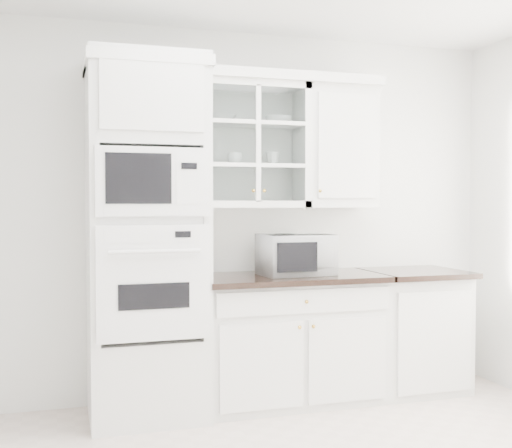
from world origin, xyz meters
name	(u,v)px	position (x,y,z in m)	size (l,w,h in m)	color
room_shell	(306,141)	(0.00, 0.43, 1.78)	(4.00, 3.50, 2.70)	white
oven_column	(147,238)	(-0.75, 1.42, 1.20)	(0.76, 0.68, 2.40)	silver
base_cabinet_run	(290,337)	(0.28, 1.45, 0.46)	(1.32, 0.67, 0.92)	silver
extra_base_cabinet	(412,329)	(1.28, 1.45, 0.46)	(0.72, 0.67, 0.92)	silver
upper_cabinet_glass	(251,145)	(0.03, 1.58, 1.85)	(0.80, 0.33, 0.90)	silver
upper_cabinet_solid	(337,148)	(0.71, 1.58, 1.85)	(0.55, 0.33, 0.90)	silver
crown_molding	(238,76)	(-0.07, 1.56, 2.33)	(2.14, 0.38, 0.07)	white
countertop_microwave	(295,254)	(0.31, 1.42, 1.07)	(0.50, 0.42, 0.29)	white
bowl_a	(222,119)	(-0.19, 1.60, 2.04)	(0.21, 0.21, 0.05)	white
bowl_b	(278,120)	(0.24, 1.60, 2.04)	(0.19, 0.19, 0.06)	white
cup_a	(235,159)	(-0.10, 1.58, 1.75)	(0.11, 0.11, 0.08)	white
cup_b	(273,159)	(0.19, 1.58, 1.76)	(0.10, 0.10, 0.10)	white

